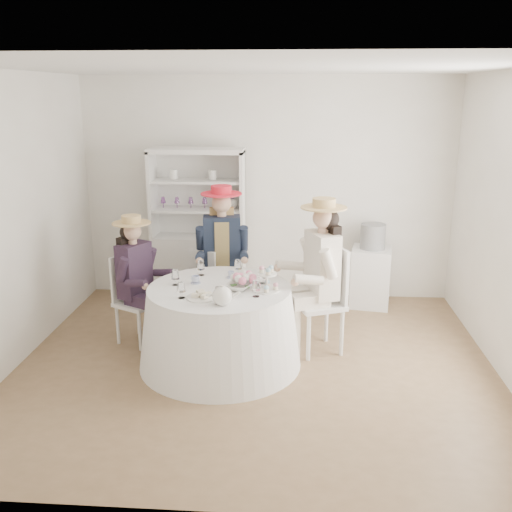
{
  "coord_description": "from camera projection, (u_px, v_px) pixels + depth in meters",
  "views": [
    {
      "loc": [
        0.36,
        -4.92,
        2.5
      ],
      "look_at": [
        0.0,
        0.1,
        1.05
      ],
      "focal_mm": 40.0,
      "sensor_mm": 36.0,
      "label": 1
    }
  ],
  "objects": [
    {
      "name": "stemware_set",
      "position": [
        219.0,
        280.0,
        5.24
      ],
      "size": [
        0.89,
        0.89,
        0.15
      ],
      "color": "white",
      "rests_on": "tea_table"
    },
    {
      "name": "wall_left",
      "position": [
        10.0,
        223.0,
        5.22
      ],
      "size": [
        0.0,
        4.5,
        4.5
      ],
      "primitive_type": "plane",
      "rotation": [
        1.57,
        0.0,
        1.57
      ],
      "color": "silver",
      "rests_on": "ground"
    },
    {
      "name": "wall_back",
      "position": [
        267.0,
        190.0,
        6.98
      ],
      "size": [
        4.5,
        0.0,
        4.5
      ],
      "primitive_type": "plane",
      "rotation": [
        1.57,
        0.0,
        0.0
      ],
      "color": "silver",
      "rests_on": "ground"
    },
    {
      "name": "hatbox",
      "position": [
        373.0,
        236.0,
        6.73
      ],
      "size": [
        0.33,
        0.33,
        0.3
      ],
      "primitive_type": "cylinder",
      "rotation": [
        0.0,
        0.0,
        0.14
      ],
      "color": "black",
      "rests_on": "side_table"
    },
    {
      "name": "cupcake_stand",
      "position": [
        267.0,
        282.0,
        5.16
      ],
      "size": [
        0.24,
        0.24,
        0.22
      ],
      "rotation": [
        0.0,
        0.0,
        -0.31
      ],
      "color": "white",
      "rests_on": "tea_table"
    },
    {
      "name": "guest_left",
      "position": [
        136.0,
        273.0,
        5.73
      ],
      "size": [
        0.57,
        0.52,
        1.34
      ],
      "rotation": [
        0.0,
        0.0,
        1.09
      ],
      "color": "silver",
      "rests_on": "ground"
    },
    {
      "name": "wall_front",
      "position": [
        229.0,
        309.0,
        3.15
      ],
      "size": [
        4.5,
        0.0,
        4.5
      ],
      "primitive_type": "plane",
      "rotation": [
        -1.57,
        0.0,
        0.0
      ],
      "color": "silver",
      "rests_on": "ground"
    },
    {
      "name": "teacup_a",
      "position": [
        196.0,
        280.0,
        5.36
      ],
      "size": [
        0.09,
        0.09,
        0.07
      ],
      "primitive_type": "imported",
      "rotation": [
        0.0,
        0.0,
        -0.09
      ],
      "color": "white",
      "rests_on": "tea_table"
    },
    {
      "name": "teacup_b",
      "position": [
        231.0,
        275.0,
        5.52
      ],
      "size": [
        0.06,
        0.06,
        0.06
      ],
      "primitive_type": "imported",
      "rotation": [
        0.0,
        0.0,
        0.04
      ],
      "color": "white",
      "rests_on": "tea_table"
    },
    {
      "name": "guest_mid",
      "position": [
        222.0,
        247.0,
        6.18
      ],
      "size": [
        0.57,
        0.6,
        1.55
      ],
      "rotation": [
        0.0,
        0.0,
        0.12
      ],
      "color": "silver",
      "rests_on": "ground"
    },
    {
      "name": "spare_chair",
      "position": [
        207.0,
        283.0,
        6.34
      ],
      "size": [
        0.47,
        0.47,
        0.86
      ],
      "rotation": [
        0.0,
        0.0,
        2.73
      ],
      "color": "silver",
      "rests_on": "ground"
    },
    {
      "name": "flower_bowl",
      "position": [
        239.0,
        288.0,
        5.18
      ],
      "size": [
        0.25,
        0.25,
        0.05
      ],
      "primitive_type": "imported",
      "rotation": [
        0.0,
        0.0,
        -0.21
      ],
      "color": "white",
      "rests_on": "tea_table"
    },
    {
      "name": "sandwich_plate",
      "position": [
        202.0,
        296.0,
        4.99
      ],
      "size": [
        0.27,
        0.27,
        0.06
      ],
      "rotation": [
        0.0,
        0.0,
        0.21
      ],
      "color": "white",
      "rests_on": "tea_table"
    },
    {
      "name": "teacup_c",
      "position": [
        247.0,
        282.0,
        5.32
      ],
      "size": [
        0.09,
        0.09,
        0.06
      ],
      "primitive_type": "imported",
      "rotation": [
        0.0,
        0.0,
        -0.17
      ],
      "color": "white",
      "rests_on": "tea_table"
    },
    {
      "name": "ground",
      "position": [
        255.0,
        364.0,
        5.44
      ],
      "size": [
        4.5,
        4.5,
        0.0
      ],
      "primitive_type": "plane",
      "color": "brown",
      "rests_on": "ground"
    },
    {
      "name": "table_teapot",
      "position": [
        223.0,
        296.0,
        4.82
      ],
      "size": [
        0.24,
        0.17,
        0.18
      ],
      "rotation": [
        0.0,
        0.0,
        0.14
      ],
      "color": "white",
      "rests_on": "tea_table"
    },
    {
      "name": "hutch",
      "position": [
        199.0,
        249.0,
        6.93
      ],
      "size": [
        1.24,
        0.76,
        1.88
      ],
      "rotation": [
        0.0,
        0.0,
        0.34
      ],
      "color": "silver",
      "rests_on": "ground"
    },
    {
      "name": "tea_table",
      "position": [
        220.0,
        326.0,
        5.37
      ],
      "size": [
        1.53,
        1.53,
        0.77
      ],
      "rotation": [
        0.0,
        0.0,
        -0.1
      ],
      "color": "white",
      "rests_on": "ground"
    },
    {
      "name": "side_table",
      "position": [
        371.0,
        277.0,
        6.87
      ],
      "size": [
        0.53,
        0.53,
        0.71
      ],
      "primitive_type": "cube",
      "rotation": [
        0.0,
        0.0,
        -0.17
      ],
      "color": "silver",
      "rests_on": "ground"
    },
    {
      "name": "ceiling",
      "position": [
        255.0,
        67.0,
        4.69
      ],
      "size": [
        4.5,
        4.5,
        0.0
      ],
      "primitive_type": "plane",
      "rotation": [
        3.14,
        0.0,
        0.0
      ],
      "color": "white",
      "rests_on": "wall_back"
    },
    {
      "name": "flower_arrangement",
      "position": [
        244.0,
        278.0,
        5.22
      ],
      "size": [
        0.2,
        0.2,
        0.07
      ],
      "rotation": [
        0.0,
        0.0,
        0.44
      ],
      "color": "pink",
      "rests_on": "tea_table"
    },
    {
      "name": "guest_right",
      "position": [
        319.0,
        268.0,
        5.5
      ],
      "size": [
        0.65,
        0.59,
        1.55
      ],
      "rotation": [
        0.0,
        0.0,
        -1.18
      ],
      "color": "silver",
      "rests_on": "ground"
    }
  ]
}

